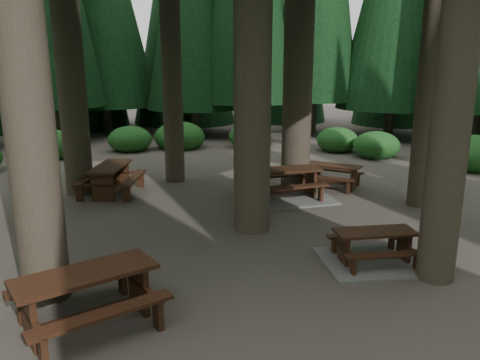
{
  "coord_description": "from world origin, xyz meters",
  "views": [
    {
      "loc": [
        0.22,
        -10.25,
        3.81
      ],
      "look_at": [
        0.54,
        0.56,
        1.1
      ],
      "focal_mm": 35.0,
      "sensor_mm": 36.0,
      "label": 1
    }
  ],
  "objects_px": {
    "picnic_table_d": "(333,172)",
    "picnic_table_e": "(87,290)",
    "picnic_table_a": "(374,253)",
    "picnic_table_b": "(111,175)",
    "picnic_table_c": "(285,188)"
  },
  "relations": [
    {
      "from": "picnic_table_a",
      "to": "picnic_table_d",
      "type": "bearing_deg",
      "value": 78.52
    },
    {
      "from": "picnic_table_d",
      "to": "picnic_table_e",
      "type": "xyz_separation_m",
      "value": [
        -5.41,
        -7.93,
        0.1
      ]
    },
    {
      "from": "picnic_table_a",
      "to": "picnic_table_c",
      "type": "bearing_deg",
      "value": 97.71
    },
    {
      "from": "picnic_table_e",
      "to": "picnic_table_d",
      "type": "bearing_deg",
      "value": 21.31
    },
    {
      "from": "picnic_table_a",
      "to": "picnic_table_e",
      "type": "distance_m",
      "value": 5.37
    },
    {
      "from": "picnic_table_a",
      "to": "picnic_table_b",
      "type": "distance_m",
      "value": 8.17
    },
    {
      "from": "picnic_table_b",
      "to": "picnic_table_e",
      "type": "bearing_deg",
      "value": -165.6
    },
    {
      "from": "picnic_table_b",
      "to": "picnic_table_c",
      "type": "relative_size",
      "value": 0.7
    },
    {
      "from": "picnic_table_c",
      "to": "picnic_table_d",
      "type": "xyz_separation_m",
      "value": [
        1.66,
        1.22,
        0.16
      ]
    },
    {
      "from": "picnic_table_a",
      "to": "picnic_table_e",
      "type": "relative_size",
      "value": 0.84
    },
    {
      "from": "picnic_table_c",
      "to": "picnic_table_d",
      "type": "distance_m",
      "value": 2.07
    },
    {
      "from": "picnic_table_a",
      "to": "picnic_table_d",
      "type": "relative_size",
      "value": 1.03
    },
    {
      "from": "picnic_table_b",
      "to": "picnic_table_c",
      "type": "height_order",
      "value": "same"
    },
    {
      "from": "picnic_table_d",
      "to": "picnic_table_e",
      "type": "relative_size",
      "value": 0.82
    },
    {
      "from": "picnic_table_a",
      "to": "picnic_table_b",
      "type": "relative_size",
      "value": 1.02
    }
  ]
}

